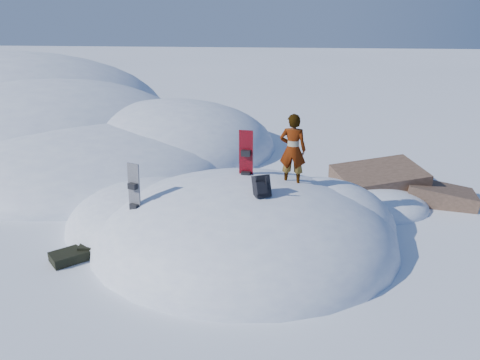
# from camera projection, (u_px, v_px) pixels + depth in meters

# --- Properties ---
(ground) EXTENTS (120.00, 120.00, 0.00)m
(ground) POSITION_uv_depth(u_px,v_px,m) (243.00, 242.00, 10.76)
(ground) COLOR white
(ground) RESTS_ON ground
(snow_mound) EXTENTS (8.00, 6.00, 3.00)m
(snow_mound) POSITION_uv_depth(u_px,v_px,m) (237.00, 237.00, 11.00)
(snow_mound) COLOR white
(snow_mound) RESTS_ON ground
(snow_ridge) EXTENTS (21.50, 18.50, 6.40)m
(snow_ridge) POSITION_uv_depth(u_px,v_px,m) (32.00, 129.00, 20.94)
(snow_ridge) COLOR white
(snow_ridge) RESTS_ON ground
(rock_outcrop) EXTENTS (4.68, 4.41, 1.68)m
(rock_outcrop) POSITION_uv_depth(u_px,v_px,m) (384.00, 198.00, 13.23)
(rock_outcrop) COLOR brown
(rock_outcrop) RESTS_ON ground
(snowboard_red) EXTENTS (0.33, 0.19, 1.72)m
(snowboard_red) POSITION_uv_depth(u_px,v_px,m) (246.00, 166.00, 10.69)
(snowboard_red) COLOR #AC0919
(snowboard_red) RESTS_ON snow_mound
(snowboard_dark) EXTENTS (0.31, 0.25, 1.56)m
(snowboard_dark) POSITION_uv_depth(u_px,v_px,m) (134.00, 198.00, 9.90)
(snowboard_dark) COLOR black
(snowboard_dark) RESTS_ON snow_mound
(backpack) EXTENTS (0.45, 0.50, 0.54)m
(backpack) POSITION_uv_depth(u_px,v_px,m) (261.00, 186.00, 9.53)
(backpack) COLOR black
(backpack) RESTS_ON snow_mound
(gear_pile) EXTENTS (1.00, 0.88, 0.26)m
(gear_pile) POSITION_uv_depth(u_px,v_px,m) (72.00, 255.00, 9.94)
(gear_pile) COLOR black
(gear_pile) RESTS_ON ground
(person) EXTENTS (0.63, 0.46, 1.61)m
(person) POSITION_uv_depth(u_px,v_px,m) (293.00, 150.00, 10.25)
(person) COLOR slate
(person) RESTS_ON snow_mound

